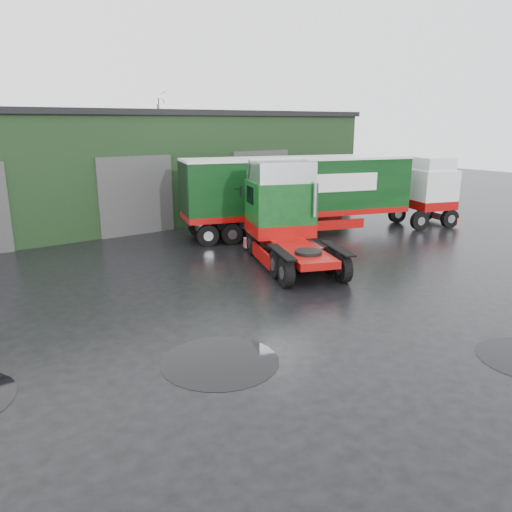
{
  "coord_description": "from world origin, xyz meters",
  "views": [
    {
      "loc": [
        -8.2,
        -10.13,
        5.67
      ],
      "look_at": [
        0.55,
        1.69,
        1.7
      ],
      "focal_mm": 35.0,
      "sensor_mm": 36.0,
      "label": 1
    }
  ],
  "objects": [
    {
      "name": "wash_bucket",
      "position": [
        7.41,
        4.64,
        0.13
      ],
      "size": [
        0.32,
        0.32,
        0.27
      ],
      "primitive_type": "cylinder",
      "rotation": [
        0.0,
        0.0,
        -0.12
      ],
      "color": "#0816B1",
      "rests_on": "ground"
    },
    {
      "name": "warehouse",
      "position": [
        2.0,
        20.0,
        3.16
      ],
      "size": [
        32.4,
        12.4,
        6.3
      ],
      "color": "black",
      "rests_on": "ground"
    },
    {
      "name": "hero_tractor",
      "position": [
        4.5,
        4.5,
        2.08
      ],
      "size": [
        5.09,
        7.26,
        4.15
      ],
      "primitive_type": null,
      "rotation": [
        0.0,
        0.0,
        -0.38
      ],
      "color": "#0D4316",
      "rests_on": "ground"
    },
    {
      "name": "tree_back_b",
      "position": [
        10.0,
        30.0,
        3.75
      ],
      "size": [
        4.4,
        4.4,
        7.5
      ],
      "primitive_type": null,
      "color": "black",
      "rests_on": "ground"
    },
    {
      "name": "ground",
      "position": [
        0.0,
        0.0,
        0.0
      ],
      "size": [
        100.0,
        100.0,
        0.0
      ],
      "primitive_type": "plane",
      "color": "black"
    },
    {
      "name": "puddle_1",
      "position": [
        5.35,
        4.94,
        0.0
      ],
      "size": [
        2.15,
        2.15,
        0.01
      ],
      "primitive_type": "cylinder",
      "color": "black",
      "rests_on": "ground"
    },
    {
      "name": "puddle_0",
      "position": [
        -2.32,
        -0.69,
        0.0
      ],
      "size": [
        2.92,
        2.92,
        0.01
      ],
      "primitive_type": "cylinder",
      "color": "black",
      "rests_on": "ground"
    },
    {
      "name": "lorry_right",
      "position": [
        8.59,
        9.0,
        1.99
      ],
      "size": [
        15.24,
        7.27,
        3.99
      ],
      "primitive_type": null,
      "rotation": [
        0.0,
        0.0,
        -1.89
      ],
      "color": "white",
      "rests_on": "ground"
    }
  ]
}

